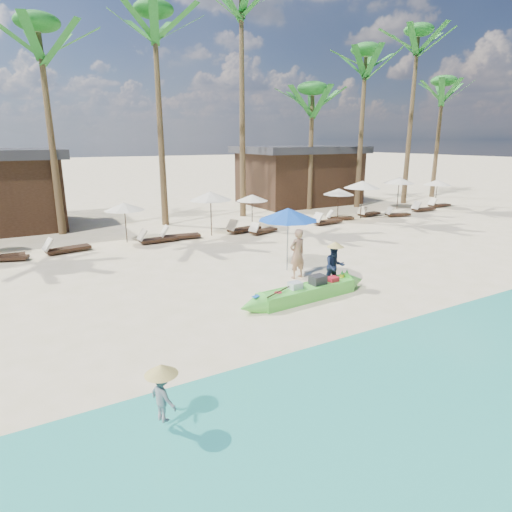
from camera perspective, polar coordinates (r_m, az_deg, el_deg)
ground at (r=12.25m, az=-0.93°, el=-7.77°), size 240.00×240.00×0.00m
wet_sand_strip at (r=8.72m, az=16.01°, el=-18.70°), size 240.00×4.50×0.01m
green_canoe at (r=13.38m, az=6.81°, el=-4.77°), size 5.43×0.91×0.69m
tourist at (r=15.17m, az=5.52°, el=0.31°), size 0.69×0.50×1.79m
vendor_green at (r=14.38m, az=10.41°, el=-1.40°), size 0.84×0.74×1.46m
vendor_yellow at (r=7.69m, az=-12.32°, el=-17.75°), size 0.52×0.68×0.93m
blue_umbrella at (r=15.78m, az=4.30°, el=5.57°), size 2.20×2.20×2.37m
lounger_4_left at (r=20.17m, az=-30.66°, el=-0.09°), size 1.76×1.04×0.57m
resort_parasol_5 at (r=21.21m, az=-17.16°, el=6.32°), size 1.87×1.87×1.93m
lounger_5_left at (r=20.42m, az=-24.14°, el=0.97°), size 2.00×0.91×0.65m
resort_parasol_6 at (r=21.84m, az=-6.08°, el=7.98°), size 2.21×2.21×2.27m
lounger_6_left at (r=21.01m, az=-13.20°, el=2.28°), size 1.91×0.64×0.64m
lounger_6_right at (r=21.50m, az=-10.33°, el=2.75°), size 2.01×0.83×0.66m
resort_parasol_7 at (r=23.99m, az=-0.52°, el=7.77°), size 1.79×1.79×1.84m
lounger_7_left at (r=22.80m, az=-1.85°, el=3.71°), size 2.08×0.99×0.68m
lounger_7_right at (r=22.48m, az=0.80°, el=3.48°), size 1.82×1.03×0.59m
resort_parasol_8 at (r=26.63m, az=10.97°, el=8.42°), size 1.88×1.88×1.93m
lounger_8_left at (r=25.30m, az=9.31°, el=4.66°), size 1.99×0.75×0.66m
resort_parasol_9 at (r=27.52m, az=14.00°, el=9.23°), size 2.27×2.27×2.34m
lounger_9_left at (r=26.81m, az=10.98°, el=5.10°), size 1.72×1.03×0.56m
lounger_9_right at (r=28.62m, az=14.71°, el=5.54°), size 1.84×0.82×0.60m
resort_parasol_10 at (r=32.19m, az=18.56°, el=9.54°), size 2.17×2.17×2.24m
lounger_10_left at (r=28.99m, az=18.23°, el=5.37°), size 1.73×0.89×0.56m
lounger_10_right at (r=31.76m, az=21.32°, el=5.94°), size 1.88×0.64×0.63m
resort_parasol_11 at (r=33.93m, az=23.05°, el=9.02°), size 1.94×1.94×2.00m
lounger_11_left at (r=34.15m, az=23.13°, el=6.33°), size 1.84×0.70×0.61m
palm_3 at (r=24.54m, az=-26.71°, el=22.64°), size 2.08×2.08×10.52m
palm_4 at (r=25.49m, az=-13.23°, el=25.43°), size 2.08×2.08×11.70m
palm_5 at (r=28.12m, az=-1.95°, el=27.64°), size 2.08×2.08×13.60m
palm_6 at (r=30.56m, az=7.51°, el=19.39°), size 2.08×2.08×8.51m
palm_7 at (r=32.50m, az=14.29°, el=22.26°), size 2.08×2.08×11.08m
palm_8 at (r=35.63m, az=20.56°, el=23.07°), size 2.08×2.08×12.70m
palm_9 at (r=40.25m, az=23.57°, el=18.73°), size 2.08×2.08×9.82m
pavilion_east at (r=33.67m, az=5.73°, el=10.77°), size 8.80×6.60×4.30m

